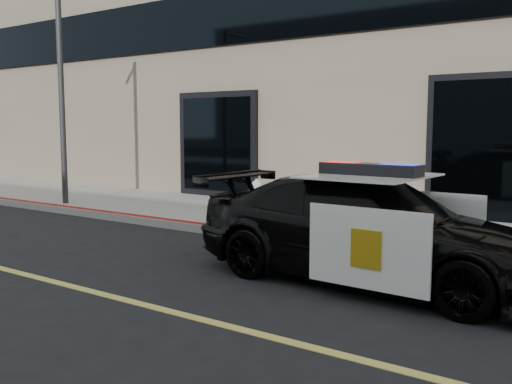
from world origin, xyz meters
The scene contains 3 objects.
police_car centered at (-1.83, 2.25, 0.65)m, with size 2.19×4.56×1.46m.
fire_hydrant centered at (-5.12, 4.55, 0.51)m, with size 0.35×0.48×0.77m.
street_light centered at (-10.03, 3.86, 2.73)m, with size 0.13×1.19×4.67m.
Camera 1 is at (0.98, -4.12, 1.89)m, focal length 40.00 mm.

